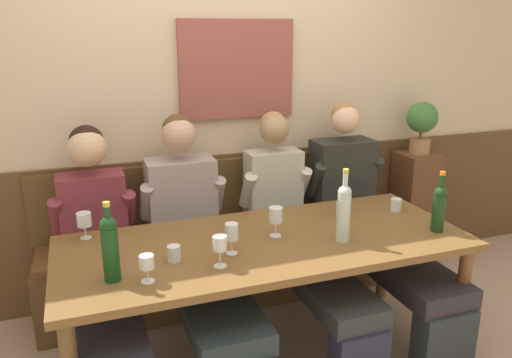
% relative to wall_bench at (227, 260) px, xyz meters
% --- Properties ---
extents(room_wall_back, '(6.80, 0.12, 2.80)m').
position_rel_wall_bench_xyz_m(room_wall_back, '(0.00, 0.26, 1.12)').
color(room_wall_back, beige).
rests_on(room_wall_back, ground).
extents(wood_wainscot_panel, '(6.80, 0.03, 0.96)m').
position_rel_wall_bench_xyz_m(wood_wainscot_panel, '(0.00, 0.21, 0.20)').
color(wood_wainscot_panel, brown).
rests_on(wood_wainscot_panel, ground).
extents(wall_bench, '(2.44, 0.42, 0.94)m').
position_rel_wall_bench_xyz_m(wall_bench, '(0.00, 0.00, 0.00)').
color(wall_bench, brown).
rests_on(wall_bench, ground).
extents(dining_table, '(2.14, 0.88, 0.73)m').
position_rel_wall_bench_xyz_m(dining_table, '(0.00, -0.73, 0.37)').
color(dining_table, brown).
rests_on(dining_table, ground).
extents(person_right_seat, '(0.49, 1.34, 1.26)m').
position_rel_wall_bench_xyz_m(person_right_seat, '(-0.83, -0.39, 0.34)').
color(person_right_seat, '#363038').
rests_on(person_right_seat, ground).
extents(person_center_right_seat, '(0.52, 1.34, 1.29)m').
position_rel_wall_bench_xyz_m(person_center_right_seat, '(-0.30, -0.37, 0.35)').
color(person_center_right_seat, '#242D3E').
rests_on(person_center_right_seat, ground).
extents(person_center_left_seat, '(0.47, 1.32, 1.28)m').
position_rel_wall_bench_xyz_m(person_center_left_seat, '(0.32, -0.40, 0.33)').
color(person_center_left_seat, '#24253A').
rests_on(person_center_left_seat, ground).
extents(person_left_seat, '(0.53, 1.34, 1.31)m').
position_rel_wall_bench_xyz_m(person_left_seat, '(0.84, -0.37, 0.34)').
color(person_left_seat, '#262C34').
rests_on(person_left_seat, ground).
extents(wine_bottle_clear_water, '(0.07, 0.07, 0.34)m').
position_rel_wall_bench_xyz_m(wine_bottle_clear_water, '(0.92, -0.93, 0.58)').
color(wine_bottle_clear_water, '#153717').
rests_on(wine_bottle_clear_water, dining_table).
extents(wine_bottle_amber_mid, '(0.07, 0.07, 0.39)m').
position_rel_wall_bench_xyz_m(wine_bottle_amber_mid, '(0.37, -0.87, 0.61)').
color(wine_bottle_amber_mid, silver).
rests_on(wine_bottle_amber_mid, dining_table).
extents(wine_bottle_green_tall, '(0.07, 0.07, 0.36)m').
position_rel_wall_bench_xyz_m(wine_bottle_green_tall, '(-0.79, -0.90, 0.61)').
color(wine_bottle_green_tall, '#123E18').
rests_on(wine_bottle_green_tall, dining_table).
extents(wine_glass_near_bucket, '(0.07, 0.07, 0.16)m').
position_rel_wall_bench_xyz_m(wine_glass_near_bucket, '(-0.22, -0.83, 0.56)').
color(wine_glass_near_bucket, silver).
rests_on(wine_glass_near_bucket, dining_table).
extents(wine_glass_center_rear, '(0.07, 0.07, 0.16)m').
position_rel_wall_bench_xyz_m(wine_glass_center_rear, '(0.07, -0.70, 0.56)').
color(wine_glass_center_rear, silver).
rests_on(wine_glass_center_rear, dining_table).
extents(wine_glass_right_end, '(0.06, 0.06, 0.13)m').
position_rel_wall_bench_xyz_m(wine_glass_right_end, '(-0.65, -0.98, 0.53)').
color(wine_glass_right_end, silver).
rests_on(wine_glass_right_end, dining_table).
extents(wine_glass_by_bottle, '(0.07, 0.07, 0.15)m').
position_rel_wall_bench_xyz_m(wine_glass_by_bottle, '(-0.31, -0.94, 0.56)').
color(wine_glass_by_bottle, silver).
rests_on(wine_glass_by_bottle, dining_table).
extents(wine_glass_mid_left, '(0.08, 0.08, 0.14)m').
position_rel_wall_bench_xyz_m(wine_glass_mid_left, '(-0.89, -0.38, 0.54)').
color(wine_glass_mid_left, silver).
rests_on(wine_glass_mid_left, dining_table).
extents(water_tumbler_center, '(0.07, 0.07, 0.08)m').
position_rel_wall_bench_xyz_m(water_tumbler_center, '(0.55, -0.53, 0.48)').
color(water_tumbler_center, silver).
rests_on(water_tumbler_center, dining_table).
extents(water_tumbler_left, '(0.07, 0.07, 0.08)m').
position_rel_wall_bench_xyz_m(water_tumbler_left, '(0.90, -0.59, 0.48)').
color(water_tumbler_left, silver).
rests_on(water_tumbler_left, dining_table).
extents(water_tumbler_right, '(0.06, 0.06, 0.08)m').
position_rel_wall_bench_xyz_m(water_tumbler_right, '(-0.50, -0.81, 0.48)').
color(water_tumbler_right, silver).
rests_on(water_tumbler_right, dining_table).
extents(corner_pedestal, '(0.28, 0.28, 0.89)m').
position_rel_wall_bench_xyz_m(corner_pedestal, '(1.52, 0.03, 0.16)').
color(corner_pedestal, brown).
rests_on(corner_pedestal, ground).
extents(potted_plant, '(0.23, 0.23, 0.39)m').
position_rel_wall_bench_xyz_m(potted_plant, '(1.52, 0.03, 0.84)').
color(potted_plant, '#A5724D').
rests_on(potted_plant, corner_pedestal).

